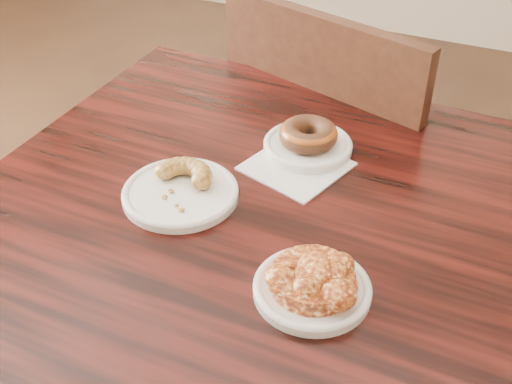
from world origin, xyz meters
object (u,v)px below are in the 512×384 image
at_px(cafe_table, 258,377).
at_px(apple_fritter, 313,276).
at_px(chair_far, 363,166).
at_px(cruller_fragment, 179,183).
at_px(glazed_donut, 308,134).

height_order(cafe_table, apple_fritter, apple_fritter).
bearing_deg(chair_far, apple_fritter, 116.16).
distance_m(chair_far, apple_fritter, 0.81).
distance_m(cafe_table, chair_far, 0.63).
height_order(cafe_table, cruller_fragment, cruller_fragment).
height_order(cafe_table, glazed_donut, glazed_donut).
xyz_separation_m(cafe_table, glazed_donut, (0.00, 0.20, 0.41)).
xyz_separation_m(cafe_table, cruller_fragment, (-0.13, -0.00, 0.40)).
bearing_deg(chair_far, cafe_table, 106.49).
bearing_deg(apple_fritter, cafe_table, 139.02).
distance_m(cafe_table, apple_fritter, 0.44).
bearing_deg(chair_far, glazed_donut, 106.61).
bearing_deg(cafe_table, chair_far, 90.30).
distance_m(cafe_table, glazed_donut, 0.45).
height_order(cafe_table, chair_far, chair_far).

